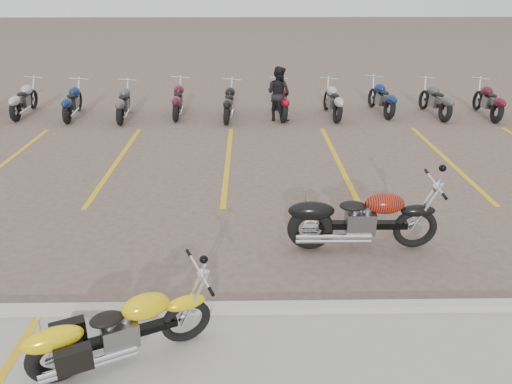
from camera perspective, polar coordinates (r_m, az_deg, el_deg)
The scene contains 7 objects.
ground at distance 8.61m, azimuth -4.19°, elevation -5.52°, with size 100.00×100.00×0.00m, color #705A50.
curb at distance 6.90m, azimuth -5.06°, elevation -13.16°, with size 60.00×0.18×0.12m, color #ADAAA3.
parking_stripes at distance 12.26m, azimuth -3.24°, elevation 3.60°, with size 38.00×5.50×0.01m, color gold, non-canonical shape.
yellow_cruiser at distance 6.14m, azimuth -15.51°, elevation -15.03°, with size 1.99×1.02×0.88m.
flame_cruiser at distance 8.30m, azimuth 11.68°, elevation -3.27°, with size 2.45×0.36×1.01m.
person_b at distance 15.61m, azimuth 2.59°, elevation 11.15°, with size 0.81×0.63×1.67m, color black.
bg_bike_row at distance 16.22m, azimuth -6.20°, elevation 10.48°, with size 18.81×2.01×1.10m.
Camera 1 is at (0.50, -7.52, 4.17)m, focal length 35.00 mm.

